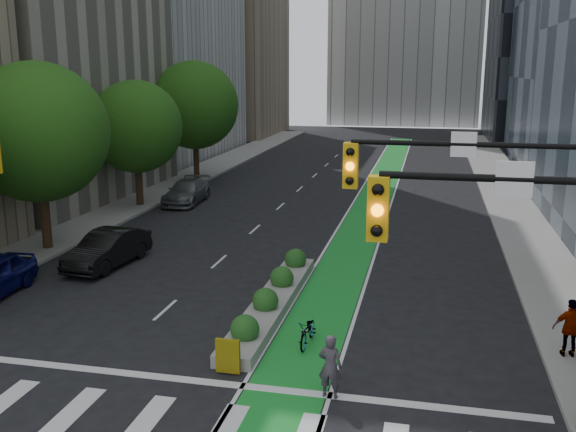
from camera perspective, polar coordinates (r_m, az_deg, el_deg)
The scene contains 16 objects.
ground at distance 17.63m, azimuth -11.05°, elevation -15.82°, with size 160.00×160.00×0.00m, color black.
sidewalk_left at distance 43.93m, azimuth -12.27°, elevation 1.77°, with size 3.60×90.00×0.15m, color gray.
sidewalk_right at distance 40.31m, azimuth 19.88°, elevation 0.28°, with size 3.60×90.00×0.15m, color gray.
bike_lane_paint at distance 45.00m, azimuth 7.93°, elevation 2.12°, with size 2.20×70.00×0.01m, color #1A902D.
building_tan_far at distance 84.45m, azimuth -5.95°, elevation 16.07°, with size 14.00×16.00×26.00m, color tan.
building_dark_end at distance 83.36m, azimuth 22.79°, elevation 15.90°, with size 14.00×18.00×28.00m, color black.
tree_mid at distance 31.51m, azimuth -21.33°, elevation 6.93°, with size 6.40×6.40×8.78m.
tree_midfar at distance 40.22m, azimuth -13.35°, elevation 7.72°, with size 5.60×5.60×7.76m.
tree_far at distance 49.34m, azimuth -8.31°, elevation 9.72°, with size 6.60×6.60×9.00m.
signal_right at distance 15.14m, azimuth 20.56°, elevation -1.70°, with size 5.82×0.51×7.20m.
median_planter at distance 23.20m, azimuth -1.37°, elevation -7.31°, with size 1.20×10.26×1.10m.
bicycle at distance 20.29m, azimuth 1.79°, elevation -10.18°, with size 0.59×1.68×0.88m, color gray.
cyclist at distance 17.14m, azimuth 3.77°, elevation -13.19°, with size 0.64×0.42×1.74m, color #3F3742.
parked_car_left_mid at distance 28.92m, azimuth -15.73°, elevation -2.82°, with size 1.64×4.72×1.55m, color black.
parked_car_left_far at distance 41.37m, azimuth -9.00°, elevation 2.15°, with size 2.05×5.05×1.47m, color #56585B.
pedestrian_far at distance 20.72m, azimuth 23.85°, elevation -9.09°, with size 1.03×0.43×1.75m, color gray.
Camera 1 is at (6.47, -14.07, 8.44)m, focal length 40.00 mm.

